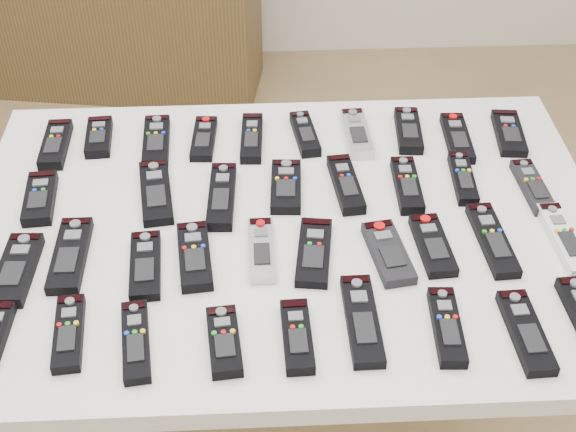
{
  "coord_description": "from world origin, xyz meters",
  "views": [
    {
      "loc": [
        0.05,
        -1.31,
        1.8
      ],
      "look_at": [
        0.11,
        -0.13,
        0.8
      ],
      "focal_mm": 50.0,
      "sensor_mm": 36.0,
      "label": 1
    }
  ],
  "objects_px": {
    "remote_8": "(457,138)",
    "remote_10": "(40,198)",
    "remote_26": "(492,240)",
    "remote_31": "(224,341)",
    "remote_5": "(305,134)",
    "remote_20": "(145,265)",
    "remote_30": "(136,341)",
    "remote_17": "(533,187)",
    "remote_25": "(433,245)",
    "remote_1": "(99,137)",
    "remote_19": "(70,255)",
    "remote_6": "(357,134)",
    "remote_13": "(286,186)",
    "remote_11": "(156,192)",
    "remote_23": "(314,252)",
    "remote_32": "(297,336)",
    "remote_4": "(252,138)",
    "remote_9": "(509,133)",
    "remote_16": "(463,178)",
    "remote_33": "(362,320)",
    "remote_12": "(222,196)",
    "remote_29": "(69,333)",
    "remote_0": "(56,144)",
    "table": "(288,246)",
    "remote_14": "(346,184)",
    "remote_34": "(447,327)",
    "remote_35": "(526,332)",
    "remote_21": "(195,256)",
    "remote_2": "(156,141)",
    "remote_7": "(408,131)",
    "remote_22": "(262,250)",
    "remote_18": "(17,269)",
    "remote_3": "(204,139)",
    "remote_24": "(388,253)",
    "remote_15": "(407,185)"
  },
  "relations": [
    {
      "from": "remote_17",
      "to": "remote_23",
      "type": "distance_m",
      "value": 0.49
    },
    {
      "from": "remote_3",
      "to": "remote_14",
      "type": "distance_m",
      "value": 0.35
    },
    {
      "from": "remote_8",
      "to": "remote_9",
      "type": "xyz_separation_m",
      "value": [
        0.12,
        0.01,
        -0.0
      ]
    },
    {
      "from": "remote_6",
      "to": "remote_17",
      "type": "height_order",
      "value": "remote_6"
    },
    {
      "from": "remote_22",
      "to": "remote_35",
      "type": "xyz_separation_m",
      "value": [
        0.44,
        -0.22,
        0.0
      ]
    },
    {
      "from": "remote_35",
      "to": "remote_17",
      "type": "bearing_deg",
      "value": 70.16
    },
    {
      "from": "remote_5",
      "to": "remote_33",
      "type": "bearing_deg",
      "value": -91.1
    },
    {
      "from": "remote_12",
      "to": "remote_25",
      "type": "height_order",
      "value": "remote_12"
    },
    {
      "from": "remote_8",
      "to": "remote_35",
      "type": "bearing_deg",
      "value": -88.2
    },
    {
      "from": "remote_3",
      "to": "remote_23",
      "type": "bearing_deg",
      "value": -57.06
    },
    {
      "from": "table",
      "to": "remote_26",
      "type": "bearing_deg",
      "value": -11.31
    },
    {
      "from": "remote_2",
      "to": "remote_30",
      "type": "distance_m",
      "value": 0.58
    },
    {
      "from": "remote_35",
      "to": "remote_4",
      "type": "bearing_deg",
      "value": 125.0
    },
    {
      "from": "remote_24",
      "to": "remote_33",
      "type": "height_order",
      "value": "remote_24"
    },
    {
      "from": "remote_2",
      "to": "remote_34",
      "type": "xyz_separation_m",
      "value": [
        0.53,
        -0.57,
        0.0
      ]
    },
    {
      "from": "remote_4",
      "to": "remote_22",
      "type": "relative_size",
      "value": 1.03
    },
    {
      "from": "remote_10",
      "to": "remote_14",
      "type": "distance_m",
      "value": 0.62
    },
    {
      "from": "remote_0",
      "to": "remote_20",
      "type": "height_order",
      "value": "remote_0"
    },
    {
      "from": "remote_16",
      "to": "remote_20",
      "type": "distance_m",
      "value": 0.68
    },
    {
      "from": "remote_12",
      "to": "remote_26",
      "type": "distance_m",
      "value": 0.54
    },
    {
      "from": "remote_10",
      "to": "remote_11",
      "type": "distance_m",
      "value": 0.23
    },
    {
      "from": "remote_6",
      "to": "remote_13",
      "type": "bearing_deg",
      "value": -134.51
    },
    {
      "from": "remote_7",
      "to": "remote_20",
      "type": "xyz_separation_m",
      "value": [
        -0.55,
        -0.41,
        -0.0
      ]
    },
    {
      "from": "remote_26",
      "to": "remote_31",
      "type": "xyz_separation_m",
      "value": [
        -0.5,
        -0.23,
        0.0
      ]
    },
    {
      "from": "remote_9",
      "to": "remote_21",
      "type": "bearing_deg",
      "value": -145.71
    },
    {
      "from": "remote_16",
      "to": "remote_29",
      "type": "xyz_separation_m",
      "value": [
        -0.75,
        -0.39,
        0.0
      ]
    },
    {
      "from": "remote_1",
      "to": "remote_19",
      "type": "xyz_separation_m",
      "value": [
        -0.0,
        -0.38,
        -0.0
      ]
    },
    {
      "from": "remote_18",
      "to": "remote_19",
      "type": "bearing_deg",
      "value": 23.9
    },
    {
      "from": "remote_10",
      "to": "remote_31",
      "type": "xyz_separation_m",
      "value": [
        0.37,
        -0.39,
        0.0
      ]
    },
    {
      "from": "remote_25",
      "to": "remote_31",
      "type": "distance_m",
      "value": 0.45
    },
    {
      "from": "remote_6",
      "to": "remote_22",
      "type": "height_order",
      "value": "remote_6"
    },
    {
      "from": "remote_21",
      "to": "remote_35",
      "type": "xyz_separation_m",
      "value": [
        0.56,
        -0.21,
        -0.0
      ]
    },
    {
      "from": "remote_29",
      "to": "remote_31",
      "type": "relative_size",
      "value": 1.13
    },
    {
      "from": "remote_6",
      "to": "remote_17",
      "type": "xyz_separation_m",
      "value": [
        0.34,
        -0.21,
        -0.0
      ]
    },
    {
      "from": "remote_13",
      "to": "remote_29",
      "type": "bearing_deg",
      "value": -131.83
    },
    {
      "from": "remote_5",
      "to": "remote_8",
      "type": "height_order",
      "value": "remote_5"
    },
    {
      "from": "remote_32",
      "to": "remote_4",
      "type": "bearing_deg",
      "value": 95.07
    },
    {
      "from": "remote_30",
      "to": "remote_17",
      "type": "bearing_deg",
      "value": 18.8
    },
    {
      "from": "table",
      "to": "remote_20",
      "type": "relative_size",
      "value": 7.37
    },
    {
      "from": "remote_30",
      "to": "remote_2",
      "type": "bearing_deg",
      "value": 83.78
    },
    {
      "from": "remote_26",
      "to": "remote_34",
      "type": "xyz_separation_m",
      "value": [
        -0.13,
        -0.21,
        0.0
      ]
    },
    {
      "from": "remote_8",
      "to": "remote_10",
      "type": "height_order",
      "value": "remote_10"
    },
    {
      "from": "remote_5",
      "to": "remote_20",
      "type": "bearing_deg",
      "value": -135.4
    },
    {
      "from": "remote_20",
      "to": "remote_33",
      "type": "relative_size",
      "value": 0.85
    },
    {
      "from": "remote_5",
      "to": "remote_15",
      "type": "height_order",
      "value": "same"
    },
    {
      "from": "remote_8",
      "to": "remote_5",
      "type": "bearing_deg",
      "value": 177.2
    },
    {
      "from": "remote_11",
      "to": "remote_32",
      "type": "height_order",
      "value": "remote_32"
    },
    {
      "from": "table",
      "to": "remote_10",
      "type": "distance_m",
      "value": 0.51
    },
    {
      "from": "remote_20",
      "to": "remote_17",
      "type": "bearing_deg",
      "value": 10.17
    },
    {
      "from": "remote_13",
      "to": "remote_23",
      "type": "height_order",
      "value": "remote_13"
    }
  ]
}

